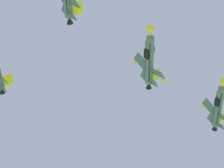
% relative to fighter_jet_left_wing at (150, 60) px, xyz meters
% --- Properties ---
extents(fighter_jet_left_wing, '(9.29, 14.96, 8.20)m').
position_rel_fighter_jet_left_wing_xyz_m(fighter_jet_left_wing, '(0.00, 0.00, 0.00)').
color(fighter_jet_left_wing, '#4C5666').
extents(fighter_jet_left_outer, '(9.32, 14.96, 8.31)m').
position_rel_fighter_jet_left_wing_xyz_m(fighter_jet_left_outer, '(21.90, 6.39, 1.36)').
color(fighter_jet_left_outer, '#4C5666').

